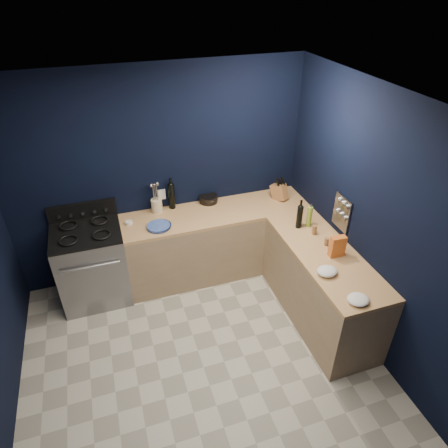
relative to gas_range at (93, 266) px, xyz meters
name	(u,v)px	position (x,y,z in m)	size (l,w,h in m)	color
floor	(204,368)	(0.93, -1.42, -0.47)	(3.50, 3.50, 0.02)	#B9B2A1
ceiling	(192,113)	(0.93, -1.42, 2.15)	(3.50, 3.50, 0.02)	silver
wall_back	(160,177)	(0.93, 0.34, 0.84)	(3.50, 0.02, 2.60)	black
wall_right	(378,231)	(2.69, -1.42, 0.84)	(0.02, 3.50, 2.60)	black
cab_back	(217,243)	(1.53, 0.02, -0.03)	(2.30, 0.63, 0.86)	#A08461
top_back	(217,213)	(1.53, 0.02, 0.42)	(2.30, 0.63, 0.04)	#98673B
cab_right	(320,287)	(2.37, -1.13, -0.03)	(0.63, 1.67, 0.86)	#A08461
top_right	(326,255)	(2.37, -1.13, 0.42)	(0.63, 1.67, 0.04)	#98673B
gas_range	(93,266)	(0.00, 0.00, 0.00)	(0.76, 0.66, 0.92)	gray
oven_door	(95,283)	(0.00, -0.32, -0.01)	(0.59, 0.02, 0.42)	black
cooktop	(85,232)	(0.00, 0.00, 0.48)	(0.76, 0.66, 0.03)	black
backguard	(82,211)	(0.00, 0.30, 0.58)	(0.76, 0.06, 0.20)	black
spice_panel	(342,213)	(2.67, -0.87, 0.72)	(0.02, 0.28, 0.38)	gray
wall_outlet	(162,194)	(0.93, 0.32, 0.62)	(0.09, 0.02, 0.13)	white
plate_stack	(159,226)	(0.80, -0.11, 0.46)	(0.26, 0.26, 0.03)	#29498E
ramekin	(129,223)	(0.49, 0.07, 0.46)	(0.08, 0.08, 0.03)	white
utensil_crock	(157,206)	(0.85, 0.24, 0.52)	(0.13, 0.13, 0.17)	#EFE6BF
wine_bottle_back	(172,196)	(1.04, 0.27, 0.60)	(0.08, 0.08, 0.32)	black
lemon_basket	(208,199)	(1.50, 0.27, 0.48)	(0.23, 0.23, 0.09)	black
knife_block	(279,192)	(2.37, 0.06, 0.54)	(0.11, 0.18, 0.20)	#986638
wine_bottle_right	(299,217)	(2.31, -0.60, 0.58)	(0.07, 0.07, 0.27)	black
oil_bottle	(309,217)	(2.43, -0.62, 0.57)	(0.06, 0.06, 0.25)	#88B02F
spice_jar_near	(314,230)	(2.41, -0.78, 0.50)	(0.05, 0.05, 0.11)	olive
spice_jar_far	(326,242)	(2.44, -1.01, 0.48)	(0.05, 0.05, 0.09)	olive
crouton_bag	(337,246)	(2.44, -1.20, 0.56)	(0.16, 0.07, 0.23)	#BA3113
towel_front	(327,271)	(2.20, -1.43, 0.48)	(0.20, 0.17, 0.07)	white
towel_end	(358,299)	(2.26, -1.85, 0.47)	(0.20, 0.18, 0.06)	white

